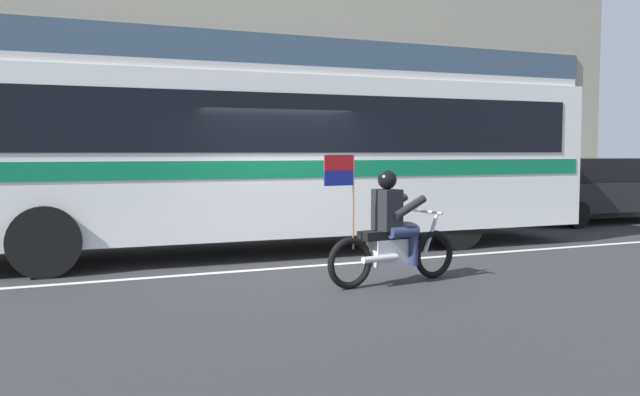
{
  "coord_description": "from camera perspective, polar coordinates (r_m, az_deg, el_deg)",
  "views": [
    {
      "loc": [
        -3.59,
        -10.21,
        1.82
      ],
      "look_at": [
        0.44,
        -0.66,
        1.09
      ],
      "focal_mm": 37.12,
      "sensor_mm": 36.0,
      "label": 1
    }
  ],
  "objects": [
    {
      "name": "sidewalk_curb",
      "position": [
        15.83,
        -9.62,
        -2.33
      ],
      "size": [
        28.0,
        3.8,
        0.15
      ],
      "primitive_type": "cube",
      "color": "gray",
      "rests_on": "ground_plane"
    },
    {
      "name": "lane_center_stripe",
      "position": [
        10.42,
        -2.36,
        -5.98
      ],
      "size": [
        26.6,
        0.14,
        0.01
      ],
      "primitive_type": "cube",
      "color": "silver",
      "rests_on": "ground_plane"
    },
    {
      "name": "ground_plane",
      "position": [
        10.98,
        -3.46,
        -5.49
      ],
      "size": [
        60.0,
        60.0,
        0.0
      ],
      "primitive_type": "plane",
      "color": "#2B2B2D"
    },
    {
      "name": "parked_sedan_curbside",
      "position": [
        18.3,
        22.64,
        0.71
      ],
      "size": [
        4.83,
        2.03,
        1.64
      ],
      "color": "black",
      "rests_on": "ground_plane"
    },
    {
      "name": "transit_bus",
      "position": [
        12.01,
        -4.66,
        4.35
      ],
      "size": [
        12.16,
        2.86,
        3.22
      ],
      "color": "white",
      "rests_on": "ground_plane"
    },
    {
      "name": "motorcycle_with_rider",
      "position": [
        9.14,
        6.26,
        -3.23
      ],
      "size": [
        2.18,
        0.7,
        1.78
      ],
      "color": "black",
      "rests_on": "ground_plane"
    }
  ]
}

